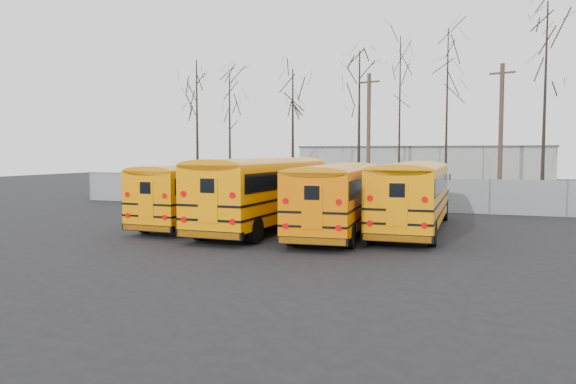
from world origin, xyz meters
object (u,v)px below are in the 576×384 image
at_px(bus_a, 207,189).
at_px(bus_c, 338,193).
at_px(utility_pole_left, 369,136).
at_px(bus_b, 265,187).
at_px(utility_pole_right, 501,133).
at_px(bus_d, 412,191).

height_order(bus_a, bus_c, bus_c).
bearing_deg(bus_a, utility_pole_left, 77.79).
xyz_separation_m(bus_b, utility_pole_left, (1.19, 16.87, 2.79)).
xyz_separation_m(bus_a, bus_c, (6.78, -0.83, 0.04)).
height_order(bus_c, utility_pole_right, utility_pole_right).
distance_m(bus_c, utility_pole_left, 17.53).
xyz_separation_m(bus_c, utility_pole_right, (6.66, 16.66, 3.02)).
distance_m(bus_a, bus_c, 6.83).
xyz_separation_m(bus_d, utility_pole_right, (3.74, 14.96, 2.98)).
bearing_deg(bus_b, bus_c, -3.20).
height_order(bus_c, utility_pole_left, utility_pole_left).
bearing_deg(bus_a, bus_c, -3.91).
xyz_separation_m(bus_a, utility_pole_left, (4.45, 16.30, 2.97)).
bearing_deg(bus_d, bus_a, -176.36).
bearing_deg(utility_pole_right, utility_pole_left, -165.40).
height_order(bus_b, bus_d, bus_b).
relative_size(bus_b, bus_c, 1.07).
bearing_deg(bus_c, utility_pole_right, 63.86).
bearing_deg(bus_b, bus_a, 170.98).
xyz_separation_m(bus_d, utility_pole_left, (-5.25, 15.42, 2.89)).
relative_size(bus_a, utility_pole_right, 1.16).
relative_size(bus_b, utility_pole_left, 1.30).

